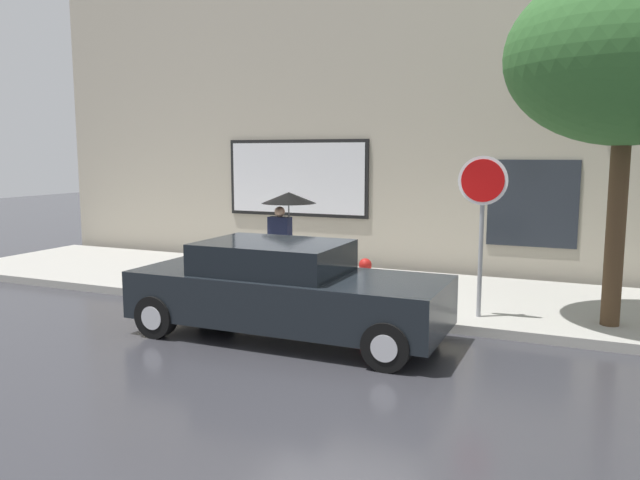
{
  "coord_description": "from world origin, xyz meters",
  "views": [
    {
      "loc": [
        3.43,
        -8.19,
        2.72
      ],
      "look_at": [
        -0.95,
        1.8,
        1.2
      ],
      "focal_mm": 34.83,
      "sensor_mm": 36.0,
      "label": 1
    }
  ],
  "objects": [
    {
      "name": "ground_plane",
      "position": [
        0.0,
        0.0,
        0.0
      ],
      "size": [
        60.0,
        60.0,
        0.0
      ],
      "primitive_type": "plane",
      "color": "#333338"
    },
    {
      "name": "sidewalk",
      "position": [
        0.0,
        3.0,
        0.07
      ],
      "size": [
        20.0,
        4.0,
        0.15
      ],
      "primitive_type": "cube",
      "color": "#A3A099",
      "rests_on": "ground"
    },
    {
      "name": "building_facade",
      "position": [
        -0.02,
        5.5,
        3.48
      ],
      "size": [
        20.0,
        0.67,
        7.0
      ],
      "color": "#B2A893",
      "rests_on": "ground"
    },
    {
      "name": "parked_car",
      "position": [
        -0.67,
        -0.15,
        0.71
      ],
      "size": [
        4.68,
        1.85,
        1.43
      ],
      "color": "black",
      "rests_on": "ground"
    },
    {
      "name": "fire_hydrant",
      "position": [
        -0.2,
        2.11,
        0.5
      ],
      "size": [
        0.3,
        0.44,
        0.72
      ],
      "color": "red",
      "rests_on": "sidewalk"
    },
    {
      "name": "pedestrian_with_umbrella",
      "position": [
        -2.09,
        2.75,
        1.64
      ],
      "size": [
        1.09,
        1.09,
        1.82
      ],
      "color": "black",
      "rests_on": "sidewalk"
    },
    {
      "name": "street_tree",
      "position": [
        3.95,
        1.84,
        4.02
      ],
      "size": [
        3.44,
        2.93,
        5.26
      ],
      "color": "#4C3823",
      "rests_on": "sidewalk"
    },
    {
      "name": "stop_sign",
      "position": [
        1.88,
        1.6,
        1.94
      ],
      "size": [
        0.76,
        0.1,
        2.54
      ],
      "color": "gray",
      "rests_on": "sidewalk"
    }
  ]
}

